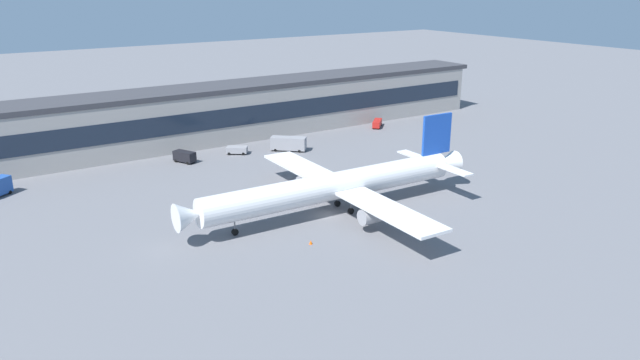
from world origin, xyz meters
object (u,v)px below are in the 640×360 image
Objects in this scene: traffic_cone_0 at (311,242)px; crew_van at (184,156)px; pushback_tractor at (237,150)px; airliner at (337,186)px; belt_loader at (377,123)px; fuel_truck at (289,143)px.

crew_van is at bearing 89.89° from traffic_cone_0.
crew_van reaches higher than pushback_tractor.
airliner is 66.31m from belt_loader.
belt_loader is 0.74× the size of fuel_truck.
fuel_truck is 11.88× the size of traffic_cone_0.
airliner is at bearing -92.21° from pushback_tractor.
traffic_cone_0 is at bearing -135.95° from belt_loader.
airliner is 10.58× the size of pushback_tractor.
airliner reaches higher than crew_van.
airliner reaches higher than belt_loader.
airliner is 10.16× the size of crew_van.
fuel_truck is (13.49, 39.37, -3.03)m from airliner.
traffic_cone_0 is at bearing -90.11° from crew_van.
fuel_truck reaches higher than crew_van.
pushback_tractor is (-44.95, -3.13, -0.10)m from belt_loader.
airliner is 9.63× the size of belt_loader.
pushback_tractor reaches higher than traffic_cone_0.
airliner is 15.24m from traffic_cone_0.
pushback_tractor is 7.99× the size of traffic_cone_0.
fuel_truck reaches higher than pushback_tractor.
crew_van reaches higher than belt_loader.
fuel_truck is 54.48m from traffic_cone_0.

